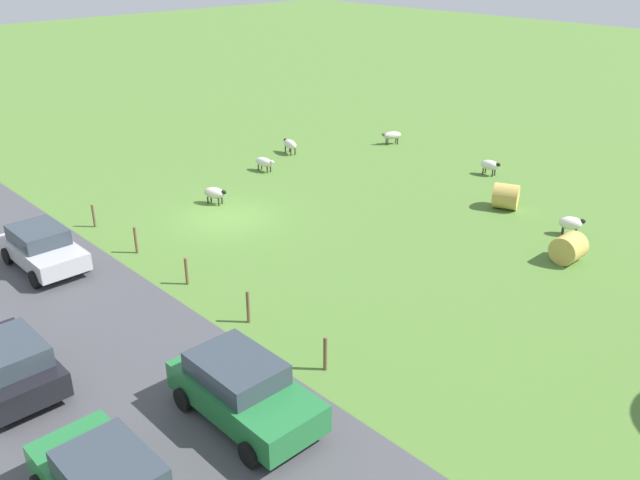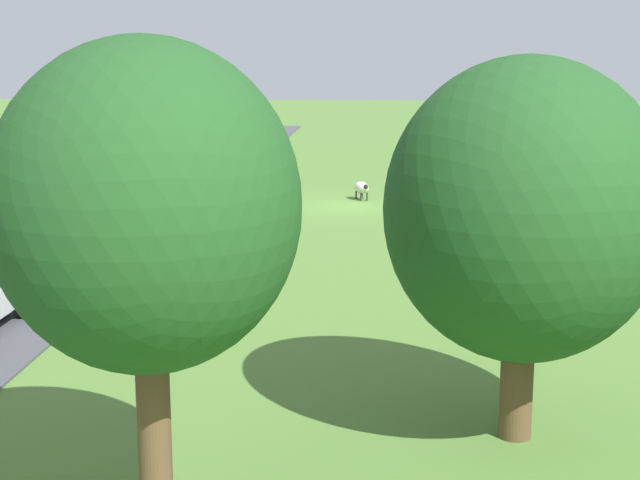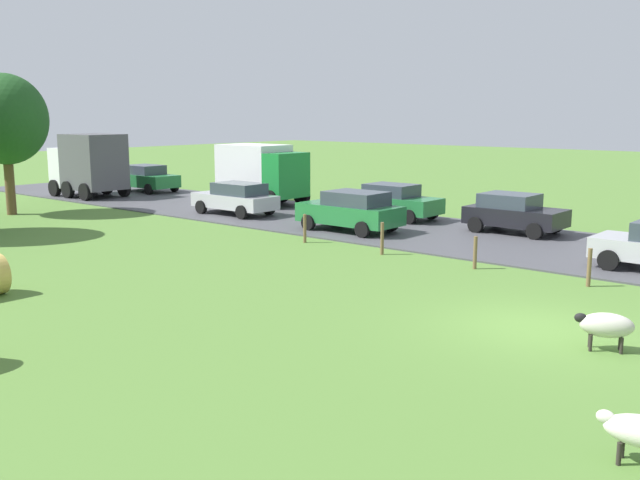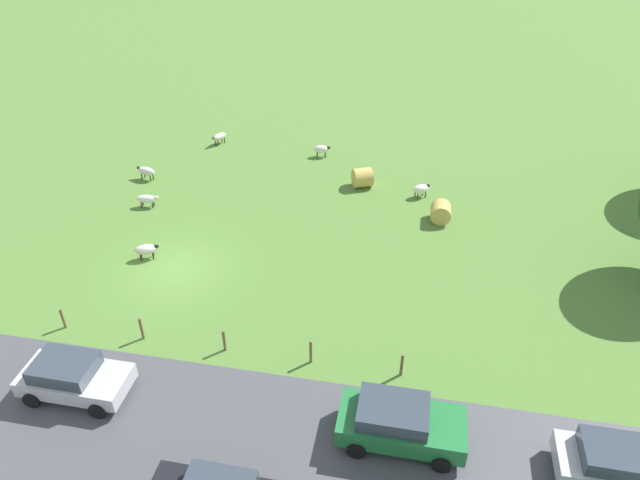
{
  "view_description": "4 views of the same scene",
  "coord_description": "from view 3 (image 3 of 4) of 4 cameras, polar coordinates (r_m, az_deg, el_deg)",
  "views": [
    {
      "loc": [
        15.87,
        22.77,
        11.4
      ],
      "look_at": [
        0.33,
        6.3,
        1.1
      ],
      "focal_mm": 37.6,
      "sensor_mm": 36.0,
      "label": 1
    },
    {
      "loc": [
        -1.8,
        38.61,
        6.54
      ],
      "look_at": [
        0.36,
        10.01,
        0.62
      ],
      "focal_mm": 52.59,
      "sensor_mm": 36.0,
      "label": 2
    },
    {
      "loc": [
        -15.2,
        -6.38,
        4.87
      ],
      "look_at": [
        0.3,
        6.7,
        1.23
      ],
      "focal_mm": 39.98,
      "sensor_mm": 36.0,
      "label": 3
    },
    {
      "loc": [
        20.63,
        11.04,
        17.08
      ],
      "look_at": [
        -3.08,
        6.51,
        0.49
      ],
      "focal_mm": 32.38,
      "sensor_mm": 36.0,
      "label": 4
    }
  ],
  "objects": [
    {
      "name": "car_5",
      "position": [
        49.97,
        -17.79,
        5.13
      ],
      "size": [
        2.01,
        3.9,
        1.64
      ],
      "color": "#B7B7BC",
      "rests_on": "road_strip"
    },
    {
      "name": "truck_2",
      "position": [
        38.03,
        -4.74,
        5.44
      ],
      "size": [
        2.69,
        4.73,
        3.13
      ],
      "color": "#197F33",
      "rests_on": "road_strip"
    },
    {
      "name": "car_4",
      "position": [
        32.82,
        6.04,
        3.13
      ],
      "size": [
        2.09,
        4.03,
        1.58
      ],
      "color": "#237238",
      "rests_on": "road_strip"
    },
    {
      "name": "truck_1",
      "position": [
        43.38,
        -17.99,
        5.8
      ],
      "size": [
        2.82,
        4.47,
        3.6
      ],
      "color": "white",
      "rests_on": "road_strip"
    },
    {
      "name": "fence_post_2",
      "position": [
        22.94,
        12.32,
        -1.0
      ],
      "size": [
        0.12,
        0.12,
        1.04
      ],
      "primitive_type": "cylinder",
      "color": "brown",
      "rests_on": "ground_plane"
    },
    {
      "name": "car_0",
      "position": [
        34.25,
        -6.75,
        3.37
      ],
      "size": [
        1.99,
        4.34,
        1.53
      ],
      "color": "#B7B7BC",
      "rests_on": "road_strip"
    },
    {
      "name": "fence_post_3",
      "position": [
        24.77,
        5.0,
        0.12
      ],
      "size": [
        0.12,
        0.12,
        1.13
      ],
      "primitive_type": "cylinder",
      "color": "brown",
      "rests_on": "ground_plane"
    },
    {
      "name": "ground_plane",
      "position": [
        17.19,
        16.78,
        -6.74
      ],
      "size": [
        160.0,
        160.0,
        0.0
      ],
      "primitive_type": "plane",
      "color": "#517A33"
    },
    {
      "name": "car_2",
      "position": [
        45.29,
        -13.64,
        4.85
      ],
      "size": [
        2.12,
        4.0,
        1.62
      ],
      "color": "#237238",
      "rests_on": "road_strip"
    },
    {
      "name": "tree_2",
      "position": [
        37.32,
        -23.91,
        8.8
      ],
      "size": [
        3.98,
        3.98,
        6.72
      ],
      "color": "brown",
      "rests_on": "ground_plane"
    },
    {
      "name": "car_6",
      "position": [
        29.26,
        2.51,
        2.39
      ],
      "size": [
        2.17,
        4.31,
        1.65
      ],
      "color": "#237238",
      "rests_on": "road_strip"
    },
    {
      "name": "car_3",
      "position": [
        29.91,
        15.26,
        2.14
      ],
      "size": [
        2.19,
        3.85,
        1.58
      ],
      "color": "black",
      "rests_on": "road_strip"
    },
    {
      "name": "fence_post_1",
      "position": [
        21.54,
        20.75,
        -2.07
      ],
      "size": [
        0.12,
        0.12,
        1.1
      ],
      "primitive_type": "cylinder",
      "color": "brown",
      "rests_on": "ground_plane"
    },
    {
      "name": "fence_post_4",
      "position": [
        26.96,
        -1.22,
        0.93
      ],
      "size": [
        0.12,
        0.12,
        1.09
      ],
      "primitive_type": "cylinder",
      "color": "brown",
      "rests_on": "ground_plane"
    },
    {
      "name": "sheep_5",
      "position": [
        15.94,
        21.91,
        -6.36
      ],
      "size": [
        0.9,
        1.23,
        0.8
      ],
      "color": "beige",
      "rests_on": "ground_plane"
    }
  ]
}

